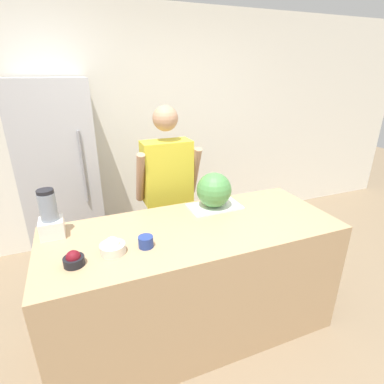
% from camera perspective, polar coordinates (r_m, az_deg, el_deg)
% --- Properties ---
extents(ground_plane, '(14.00, 14.00, 0.00)m').
position_cam_1_polar(ground_plane, '(2.43, 4.64, -30.61)').
color(ground_plane, '#7F6B51').
extents(wall_back, '(8.00, 0.06, 2.60)m').
position_cam_1_polar(wall_back, '(3.58, -10.40, 11.62)').
color(wall_back, white).
rests_on(wall_back, ground_plane).
extents(counter_island, '(2.07, 0.83, 0.91)m').
position_cam_1_polar(counter_island, '(2.36, 0.39, -16.45)').
color(counter_island, tan).
rests_on(counter_island, ground_plane).
extents(refrigerator, '(0.68, 0.68, 1.88)m').
position_cam_1_polar(refrigerator, '(3.24, -23.53, 2.39)').
color(refrigerator, '#B7B7BC').
rests_on(refrigerator, ground_plane).
extents(person, '(0.58, 0.27, 1.67)m').
position_cam_1_polar(person, '(2.79, -4.62, -0.72)').
color(person, '#4C608C').
rests_on(person, ground_plane).
extents(cutting_board, '(0.41, 0.24, 0.01)m').
position_cam_1_polar(cutting_board, '(2.41, 4.33, -2.77)').
color(cutting_board, white).
rests_on(cutting_board, counter_island).
extents(watermelon, '(0.27, 0.27, 0.27)m').
position_cam_1_polar(watermelon, '(2.34, 4.21, 0.38)').
color(watermelon, '#4C8C47').
rests_on(watermelon, cutting_board).
extents(bowl_cherries, '(0.12, 0.12, 0.09)m').
position_cam_1_polar(bowl_cherries, '(1.84, -21.61, -11.86)').
color(bowl_cherries, black).
rests_on(bowl_cherries, counter_island).
extents(bowl_cream, '(0.15, 0.15, 0.11)m').
position_cam_1_polar(bowl_cream, '(1.87, -14.90, -10.09)').
color(bowl_cream, beige).
rests_on(bowl_cream, counter_island).
extents(bowl_small_blue, '(0.09, 0.09, 0.07)m').
position_cam_1_polar(bowl_small_blue, '(1.89, -8.79, -9.35)').
color(bowl_small_blue, navy).
rests_on(bowl_small_blue, counter_island).
extents(blender, '(0.15, 0.15, 0.33)m').
position_cam_1_polar(blender, '(2.15, -25.43, -4.36)').
color(blender, silver).
rests_on(blender, counter_island).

